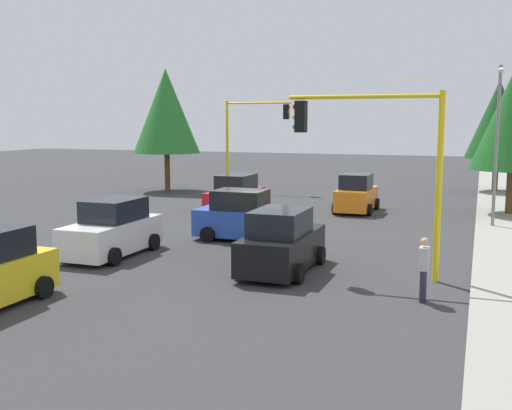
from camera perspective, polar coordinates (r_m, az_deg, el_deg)
The scene contains 13 objects.
ground_plane at distance 26.24m, azimuth 0.63°, elevation -2.45°, with size 120.00×120.00×0.00m, color #353538.
lane_arrow_near at distance 17.92m, azimuth -21.45°, elevation -7.88°, with size 2.40×1.10×1.10m.
traffic_signal_near_left at distance 18.58m, azimuth 11.07°, elevation 5.33°, with size 0.36×4.59×5.54m.
traffic_signal_far_right at distance 40.93m, azimuth -0.40°, elevation 7.18°, with size 0.36×4.59×5.96m.
street_lamp_curbside at distance 27.95m, azimuth 21.48°, elevation 6.61°, with size 2.15×0.28×7.00m.
tree_roadside_far at distance 42.34m, azimuth 21.52°, elevation 7.39°, with size 3.96×3.96×7.23m.
tree_opposite_side at distance 41.29m, azimuth -8.32°, elevation 8.59°, with size 4.39×4.39×8.03m.
car_blue at distance 24.27m, azimuth -1.14°, elevation -1.14°, with size 2.10×3.82×1.98m.
car_red at distance 31.03m, azimuth -1.94°, elevation 0.83°, with size 4.03×2.10×1.98m.
car_white at distance 22.05m, azimuth -13.16°, elevation -2.27°, with size 4.16×2.06×1.98m.
car_orange at distance 32.06m, azimuth 9.29°, elevation 0.96°, with size 3.69×1.95×1.98m.
car_black at distance 19.21m, azimuth 2.38°, elevation -3.55°, with size 4.15×2.06×1.98m.
pedestrian_crossing at distance 16.60m, azimuth 15.27°, elevation -5.62°, with size 0.40×0.24×1.70m.
Camera 1 is at (24.33, 8.61, 4.71)m, focal length 43.18 mm.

